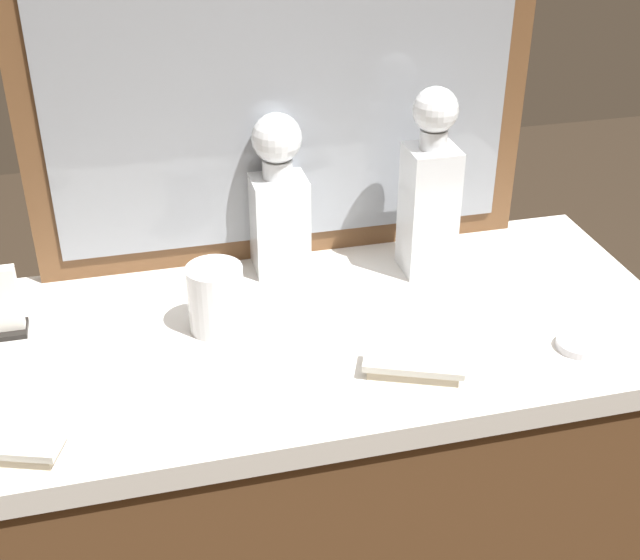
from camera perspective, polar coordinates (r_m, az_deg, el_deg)
name	(u,v)px	position (r m, az deg, el deg)	size (l,w,h in m)	color
dresser	(320,539)	(1.60, 0.00, -16.96)	(1.09, 0.52, 0.93)	brown
dresser_mirror	(283,57)	(1.37, -2.51, 14.70)	(0.83, 0.03, 0.69)	brown
crystal_decanter_far_left	(429,200)	(1.40, 7.31, 5.32)	(0.08, 0.08, 0.32)	white
crystal_decanter_right	(279,208)	(1.41, -2.79, 4.80)	(0.09, 0.09, 0.27)	white
crystal_tumbler_left	(216,301)	(1.28, -6.97, -1.39)	(0.08, 0.08, 0.10)	white
silver_brush_left	(414,366)	(1.20, 6.28, -5.77)	(0.15, 0.10, 0.02)	#B7A88C
silver_brush_far_right	(8,445)	(1.13, -20.13, -10.33)	(0.15, 0.10, 0.02)	#B7A88C
porcelain_dish	(579,344)	(1.30, 16.96, -4.15)	(0.07, 0.07, 0.01)	silver
napkin_holder	(5,306)	(1.34, -20.31, -1.64)	(0.05, 0.05, 0.11)	black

